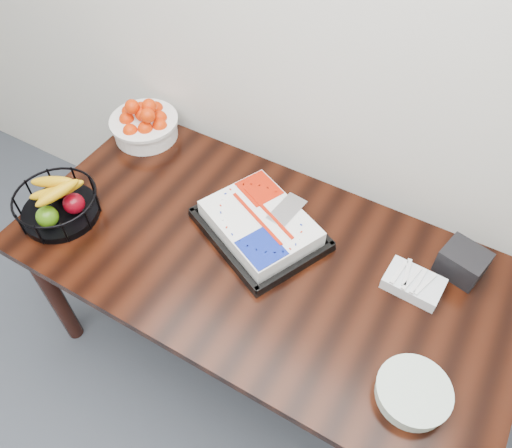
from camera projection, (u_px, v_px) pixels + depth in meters
The scene contains 7 objects.
table at pixel (262, 270), 1.85m from camera, with size 1.80×0.90×0.75m.
cake_tray at pixel (260, 225), 1.82m from camera, with size 0.55×0.51×0.09m.
tangerine_bowl at pixel (144, 121), 2.14m from camera, with size 0.29×0.29×0.19m.
fruit_basket at pixel (57, 203), 1.86m from camera, with size 0.31×0.31×0.16m.
plate_stack at pixel (413, 393), 1.44m from camera, with size 0.22×0.22×0.05m.
fork_bag at pixel (414, 283), 1.68m from camera, with size 0.20×0.13×0.06m.
napkin_box at pixel (463, 262), 1.70m from camera, with size 0.15×0.12×0.10m, color black.
Camera 1 is at (0.51, 1.08, 2.20)m, focal length 35.00 mm.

